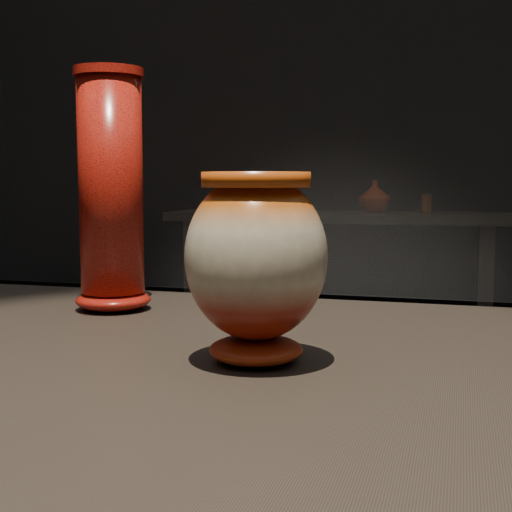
{
  "coord_description": "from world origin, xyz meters",
  "views": [
    {
      "loc": [
        0.08,
        -0.72,
        1.09
      ],
      "look_at": [
        -0.12,
        -0.02,
        1.01
      ],
      "focal_mm": 50.0,
      "sensor_mm": 36.0,
      "label": 1
    }
  ],
  "objects": [
    {
      "name": "back_shelf",
      "position": [
        -0.63,
        3.5,
        0.64
      ],
      "size": [
        2.0,
        0.6,
        0.9
      ],
      "color": "black",
      "rests_on": "ground"
    },
    {
      "name": "back_vase_left",
      "position": [
        -1.2,
        3.47,
        0.98
      ],
      "size": [
        0.2,
        0.2,
        0.15
      ],
      "primitive_type": "imported",
      "rotation": [
        0.0,
        0.0,
        0.85
      ],
      "color": "brown",
      "rests_on": "back_shelf"
    },
    {
      "name": "main_vase",
      "position": [
        -0.12,
        -0.02,
        1.01
      ],
      "size": [
        0.16,
        0.16,
        0.2
      ],
      "rotation": [
        0.0,
        0.0,
        0.06
      ],
      "color": "maroon",
      "rests_on": "display_plinth"
    },
    {
      "name": "tall_vase",
      "position": [
        -0.41,
        0.22,
        1.07
      ],
      "size": [
        0.11,
        0.11,
        0.35
      ],
      "rotation": [
        0.0,
        0.0,
        0.01
      ],
      "color": "red",
      "rests_on": "display_plinth"
    },
    {
      "name": "back_vase_mid",
      "position": [
        -0.42,
        3.55,
        1.0
      ],
      "size": [
        0.25,
        0.25,
        0.19
      ],
      "primitive_type": "imported",
      "rotation": [
        0.0,
        0.0,
        3.63
      ],
      "color": "maroon",
      "rests_on": "back_shelf"
    },
    {
      "name": "back_vase_right",
      "position": [
        -0.12,
        3.45,
        0.95
      ],
      "size": [
        0.06,
        0.06,
        0.11
      ],
      "primitive_type": "cylinder",
      "color": "brown",
      "rests_on": "back_shelf"
    }
  ]
}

